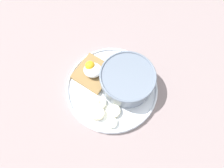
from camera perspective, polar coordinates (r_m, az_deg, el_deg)
The scene contains 9 objects.
ground_plane at distance 50.47cm, azimuth -0.00°, elevation -1.79°, with size 120.00×120.00×2.00cm, color gray.
plate at distance 48.80cm, azimuth -0.00°, elevation -1.02°, with size 25.48×25.48×1.60cm.
oatmeal_bowl at distance 46.53cm, azimuth 4.98°, elevation 1.51°, with size 14.60×14.60×5.62cm.
toast_slice at distance 49.86cm, azimuth -6.07°, elevation 3.53°, with size 12.78×12.78×1.25cm.
poached_egg at distance 48.15cm, azimuth -6.51°, elevation 4.87°, with size 5.12×4.58×3.58cm.
banana_slice_front at distance 45.83cm, azimuth 0.47°, elevation -8.81°, with size 3.70×3.64×1.29cm.
banana_slice_left at distance 46.35cm, azimuth -4.07°, elevation -6.20°, with size 4.57×4.50×1.86cm.
banana_slice_back at distance 45.18cm, azimuth -0.18°, elevation -12.50°, with size 3.74×3.70×1.29cm.
banana_slice_right at distance 45.61cm, azimuth -4.80°, elevation -9.53°, with size 5.11×5.12×1.87cm.
Camera 1 is at (-1.85, 18.32, 47.99)cm, focal length 28.00 mm.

